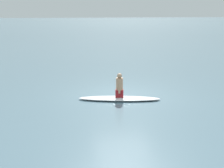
{
  "coord_description": "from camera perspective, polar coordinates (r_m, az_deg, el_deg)",
  "views": [
    {
      "loc": [
        -12.66,
        3.3,
        3.42
      ],
      "look_at": [
        -0.56,
        0.6,
        0.62
      ],
      "focal_mm": 50.98,
      "sensor_mm": 36.0,
      "label": 1
    }
  ],
  "objects": [
    {
      "name": "surfboard",
      "position": [
        12.7,
        1.33,
        -2.61
      ],
      "size": [
        1.52,
        3.33,
        0.13
      ],
      "primitive_type": "ellipsoid",
      "rotation": [
        0.0,
        0.0,
        1.32
      ],
      "color": "white",
      "rests_on": "ground"
    },
    {
      "name": "person_paddler",
      "position": [
        12.57,
        1.35,
        -0.42
      ],
      "size": [
        0.42,
        0.37,
        0.96
      ],
      "rotation": [
        0.0,
        0.0,
        1.32
      ],
      "color": "#A51E23",
      "rests_on": "surfboard"
    },
    {
      "name": "ground_plane",
      "position": [
        13.52,
        1.96,
        -1.94
      ],
      "size": [
        400.0,
        400.0,
        0.0
      ],
      "primitive_type": "plane",
      "color": "slate"
    }
  ]
}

